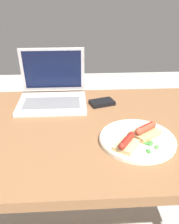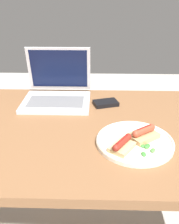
# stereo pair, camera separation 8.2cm
# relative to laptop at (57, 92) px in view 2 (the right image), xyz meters

# --- Properties ---
(desk) EXTENTS (1.49, 0.81, 0.73)m
(desk) POSITION_rel_laptop_xyz_m (0.12, -0.26, -0.11)
(desk) COLOR brown
(desk) RESTS_ON ground_plane
(laptop) EXTENTS (0.33, 0.29, 0.25)m
(laptop) POSITION_rel_laptop_xyz_m (0.00, 0.00, 0.00)
(laptop) COLOR #B7B7BC
(laptop) RESTS_ON desk
(plate) EXTENTS (0.28, 0.28, 0.02)m
(plate) POSITION_rel_laptop_xyz_m (0.34, -0.39, -0.03)
(plate) COLOR silver
(plate) RESTS_ON desk
(sausage_toast_left) EXTENTS (0.13, 0.12, 0.05)m
(sausage_toast_left) POSITION_rel_laptop_xyz_m (0.37, -0.37, -0.01)
(sausage_toast_left) COLOR tan
(sausage_toast_left) RESTS_ON plate
(sausage_toast_middle) EXTENTS (0.10, 0.11, 0.04)m
(sausage_toast_middle) POSITION_rel_laptop_xyz_m (0.29, -0.44, -0.01)
(sausage_toast_middle) COLOR tan
(sausage_toast_middle) RESTS_ON plate
(salad_pile) EXTENTS (0.06, 0.08, 0.01)m
(salad_pile) POSITION_rel_laptop_xyz_m (0.38, -0.44, -0.03)
(salad_pile) COLOR #387A33
(salad_pile) RESTS_ON plate
(external_drive) EXTENTS (0.13, 0.10, 0.02)m
(external_drive) POSITION_rel_laptop_xyz_m (0.24, -0.05, -0.04)
(external_drive) COLOR black
(external_drive) RESTS_ON desk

